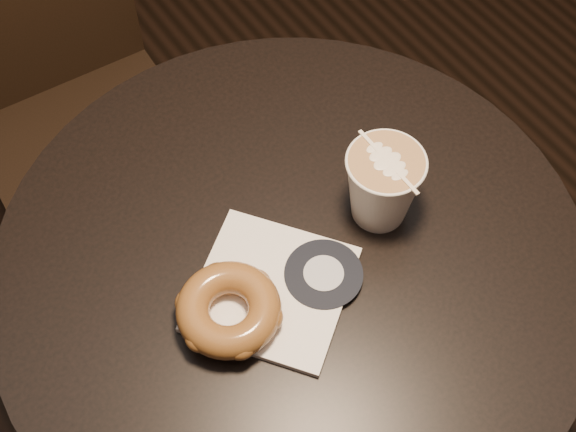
{
  "coord_description": "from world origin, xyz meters",
  "views": [
    {
      "loc": [
        -0.26,
        -0.37,
        1.56
      ],
      "look_at": [
        0.01,
        0.03,
        0.79
      ],
      "focal_mm": 50.0,
      "sensor_mm": 36.0,
      "label": 1
    }
  ],
  "objects_px": {
    "pastry_bag": "(272,289)",
    "latte_cup": "(382,187)",
    "chair": "(59,77)",
    "cafe_table": "(291,328)",
    "doughnut": "(229,309)"
  },
  "relations": [
    {
      "from": "pastry_bag",
      "to": "latte_cup",
      "type": "bearing_deg",
      "value": -30.75
    },
    {
      "from": "pastry_bag",
      "to": "latte_cup",
      "type": "xyz_separation_m",
      "value": [
        0.16,
        0.02,
        0.05
      ]
    },
    {
      "from": "pastry_bag",
      "to": "chair",
      "type": "bearing_deg",
      "value": 54.29
    },
    {
      "from": "cafe_table",
      "to": "chair",
      "type": "bearing_deg",
      "value": 95.02
    },
    {
      "from": "pastry_bag",
      "to": "doughnut",
      "type": "distance_m",
      "value": 0.06
    },
    {
      "from": "cafe_table",
      "to": "doughnut",
      "type": "relative_size",
      "value": 6.53
    },
    {
      "from": "chair",
      "to": "doughnut",
      "type": "height_order",
      "value": "chair"
    },
    {
      "from": "chair",
      "to": "doughnut",
      "type": "bearing_deg",
      "value": -90.89
    },
    {
      "from": "latte_cup",
      "to": "cafe_table",
      "type": "bearing_deg",
      "value": 176.9
    },
    {
      "from": "chair",
      "to": "pastry_bag",
      "type": "xyz_separation_m",
      "value": [
        0.01,
        -0.66,
        0.25
      ]
    },
    {
      "from": "latte_cup",
      "to": "pastry_bag",
      "type": "bearing_deg",
      "value": -174.0
    },
    {
      "from": "pastry_bag",
      "to": "doughnut",
      "type": "xyz_separation_m",
      "value": [
        -0.06,
        -0.0,
        0.02
      ]
    },
    {
      "from": "chair",
      "to": "pastry_bag",
      "type": "relative_size",
      "value": 5.55
    },
    {
      "from": "chair",
      "to": "pastry_bag",
      "type": "bearing_deg",
      "value": -85.87
    },
    {
      "from": "pastry_bag",
      "to": "doughnut",
      "type": "relative_size",
      "value": 1.43
    }
  ]
}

